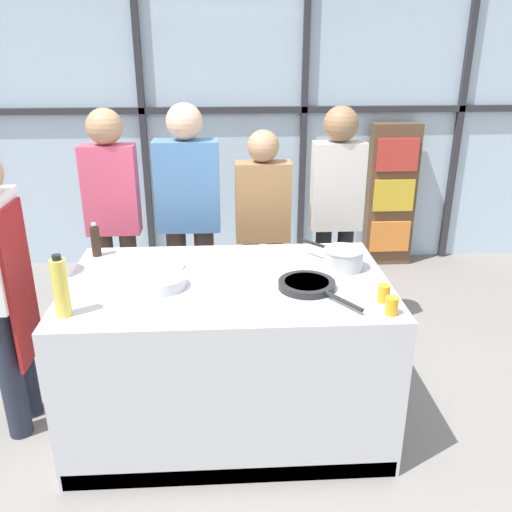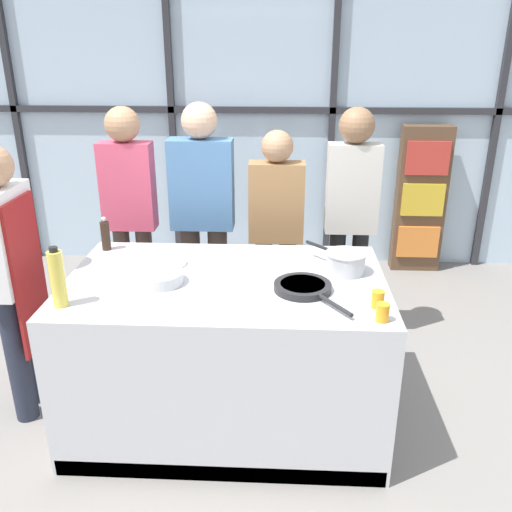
{
  "view_description": "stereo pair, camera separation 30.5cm",
  "coord_description": "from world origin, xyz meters",
  "px_view_note": "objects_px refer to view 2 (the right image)",
  "views": [
    {
      "loc": [
        -0.0,
        -2.73,
        2.16
      ],
      "look_at": [
        0.16,
        0.1,
        1.02
      ],
      "focal_mm": 38.0,
      "sensor_mm": 36.0,
      "label": 1
    },
    {
      "loc": [
        0.31,
        -2.74,
        2.16
      ],
      "look_at": [
        0.16,
        0.1,
        1.02
      ],
      "focal_mm": 38.0,
      "sensor_mm": 36.0,
      "label": 2
    }
  ],
  "objects_px": {
    "oil_bottle": "(58,278)",
    "white_plate": "(166,263)",
    "frying_pan": "(303,287)",
    "spectator_center_left": "(203,210)",
    "mixing_bowl": "(160,277)",
    "spectator_far_left": "(130,207)",
    "juice_glass_far": "(378,299)",
    "pepper_grinder": "(105,235)",
    "spectator_far_right": "(351,209)",
    "chef": "(11,269)",
    "saucepan": "(345,262)",
    "spectator_center_right": "(276,225)",
    "juice_glass_near": "(383,312)"
  },
  "relations": [
    {
      "from": "spectator_center_left",
      "to": "spectator_far_right",
      "type": "relative_size",
      "value": 1.01
    },
    {
      "from": "spectator_center_left",
      "to": "mixing_bowl",
      "type": "distance_m",
      "value": 1.07
    },
    {
      "from": "saucepan",
      "to": "frying_pan",
      "type": "bearing_deg",
      "value": -133.35
    },
    {
      "from": "spectator_far_right",
      "to": "juice_glass_far",
      "type": "bearing_deg",
      "value": 89.51
    },
    {
      "from": "spectator_far_left",
      "to": "spectator_center_left",
      "type": "xyz_separation_m",
      "value": [
        0.53,
        0.0,
        -0.01
      ]
    },
    {
      "from": "spectator_far_right",
      "to": "spectator_far_left",
      "type": "bearing_deg",
      "value": 0.0
    },
    {
      "from": "spectator_center_right",
      "to": "frying_pan",
      "type": "height_order",
      "value": "spectator_center_right"
    },
    {
      "from": "spectator_far_left",
      "to": "saucepan",
      "type": "relative_size",
      "value": 5.0
    },
    {
      "from": "frying_pan",
      "to": "white_plate",
      "type": "bearing_deg",
      "value": 157.95
    },
    {
      "from": "spectator_far_left",
      "to": "frying_pan",
      "type": "height_order",
      "value": "spectator_far_left"
    },
    {
      "from": "chef",
      "to": "pepper_grinder",
      "type": "relative_size",
      "value": 7.61
    },
    {
      "from": "mixing_bowl",
      "to": "juice_glass_near",
      "type": "height_order",
      "value": "juice_glass_near"
    },
    {
      "from": "saucepan",
      "to": "juice_glass_far",
      "type": "distance_m",
      "value": 0.45
    },
    {
      "from": "frying_pan",
      "to": "juice_glass_far",
      "type": "distance_m",
      "value": 0.4
    },
    {
      "from": "spectator_center_left",
      "to": "white_plate",
      "type": "height_order",
      "value": "spectator_center_left"
    },
    {
      "from": "juice_glass_near",
      "to": "spectator_center_right",
      "type": "bearing_deg",
      "value": 109.93
    },
    {
      "from": "spectator_center_left",
      "to": "mixing_bowl",
      "type": "height_order",
      "value": "spectator_center_left"
    },
    {
      "from": "spectator_far_left",
      "to": "juice_glass_far",
      "type": "distance_m",
      "value": 2.05
    },
    {
      "from": "mixing_bowl",
      "to": "juice_glass_far",
      "type": "xyz_separation_m",
      "value": [
        1.14,
        -0.23,
        0.01
      ]
    },
    {
      "from": "spectator_far_left",
      "to": "juice_glass_far",
      "type": "bearing_deg",
      "value": 140.71
    },
    {
      "from": "juice_glass_far",
      "to": "pepper_grinder",
      "type": "bearing_deg",
      "value": 155.58
    },
    {
      "from": "spectator_far_right",
      "to": "oil_bottle",
      "type": "bearing_deg",
      "value": 40.53
    },
    {
      "from": "mixing_bowl",
      "to": "pepper_grinder",
      "type": "xyz_separation_m",
      "value": [
        -0.45,
        0.49,
        0.06
      ]
    },
    {
      "from": "saucepan",
      "to": "mixing_bowl",
      "type": "xyz_separation_m",
      "value": [
        -1.02,
        -0.2,
        -0.03
      ]
    },
    {
      "from": "chef",
      "to": "frying_pan",
      "type": "distance_m",
      "value": 1.66
    },
    {
      "from": "spectator_far_right",
      "to": "mixing_bowl",
      "type": "relative_size",
      "value": 6.75
    },
    {
      "from": "spectator_center_left",
      "to": "white_plate",
      "type": "relative_size",
      "value": 7.03
    },
    {
      "from": "spectator_center_right",
      "to": "pepper_grinder",
      "type": "distance_m",
      "value": 1.22
    },
    {
      "from": "spectator_center_left",
      "to": "pepper_grinder",
      "type": "xyz_separation_m",
      "value": [
        -0.53,
        -0.58,
        0.01
      ]
    },
    {
      "from": "spectator_center_right",
      "to": "juice_glass_far",
      "type": "height_order",
      "value": "spectator_center_right"
    },
    {
      "from": "spectator_far_right",
      "to": "mixing_bowl",
      "type": "distance_m",
      "value": 1.57
    },
    {
      "from": "spectator_center_left",
      "to": "oil_bottle",
      "type": "xyz_separation_m",
      "value": [
        -0.52,
        -1.36,
        0.06
      ]
    },
    {
      "from": "spectator_far_right",
      "to": "pepper_grinder",
      "type": "distance_m",
      "value": 1.7
    },
    {
      "from": "chef",
      "to": "spectator_center_left",
      "type": "height_order",
      "value": "spectator_center_left"
    },
    {
      "from": "mixing_bowl",
      "to": "spectator_center_left",
      "type": "bearing_deg",
      "value": 85.36
    },
    {
      "from": "oil_bottle",
      "to": "spectator_center_right",
      "type": "bearing_deg",
      "value": 52.15
    },
    {
      "from": "chef",
      "to": "saucepan",
      "type": "bearing_deg",
      "value": 93.23
    },
    {
      "from": "chef",
      "to": "pepper_grinder",
      "type": "height_order",
      "value": "chef"
    },
    {
      "from": "spectator_center_left",
      "to": "pepper_grinder",
      "type": "relative_size",
      "value": 8.16
    },
    {
      "from": "spectator_far_left",
      "to": "frying_pan",
      "type": "distance_m",
      "value": 1.67
    },
    {
      "from": "white_plate",
      "to": "oil_bottle",
      "type": "xyz_separation_m",
      "value": [
        -0.41,
        -0.56,
        0.14
      ]
    },
    {
      "from": "frying_pan",
      "to": "saucepan",
      "type": "relative_size",
      "value": 1.4
    },
    {
      "from": "frying_pan",
      "to": "white_plate",
      "type": "xyz_separation_m",
      "value": [
        -0.8,
        0.33,
        -0.01
      ]
    },
    {
      "from": "frying_pan",
      "to": "white_plate",
      "type": "height_order",
      "value": "frying_pan"
    },
    {
      "from": "oil_bottle",
      "to": "chef",
      "type": "bearing_deg",
      "value": 138.79
    },
    {
      "from": "chef",
      "to": "spectator_center_right",
      "type": "height_order",
      "value": "chef"
    },
    {
      "from": "white_plate",
      "to": "oil_bottle",
      "type": "height_order",
      "value": "oil_bottle"
    },
    {
      "from": "oil_bottle",
      "to": "white_plate",
      "type": "bearing_deg",
      "value": 53.71
    },
    {
      "from": "spectator_far_right",
      "to": "pepper_grinder",
      "type": "height_order",
      "value": "spectator_far_right"
    },
    {
      "from": "saucepan",
      "to": "white_plate",
      "type": "distance_m",
      "value": 1.05
    }
  ]
}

